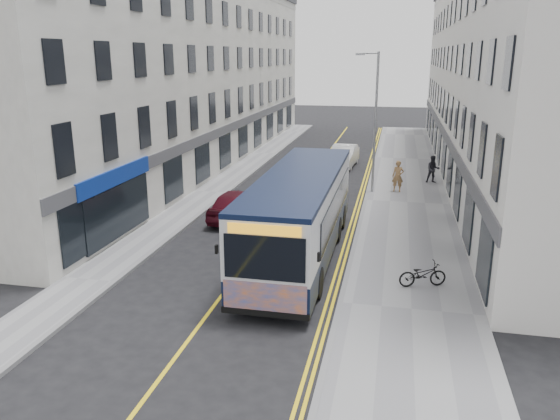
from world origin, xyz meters
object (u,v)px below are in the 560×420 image
at_px(city_bus, 300,212).
at_px(bicycle, 423,274).
at_px(car_maroon, 237,204).
at_px(car_white, 344,156).
at_px(streetlamp, 374,118).
at_px(pedestrian_near, 398,176).
at_px(pedestrian_far, 433,169).

xyz_separation_m(city_bus, bicycle, (4.67, -2.14, -1.33)).
distance_m(city_bus, car_maroon, 6.15).
bearing_deg(car_white, streetlamp, -68.45).
bearing_deg(city_bus, car_maroon, 130.87).
bearing_deg(city_bus, streetlamp, 78.83).
height_order(pedestrian_near, car_maroon, pedestrian_near).
relative_size(city_bus, bicycle, 7.12).
distance_m(streetlamp, pedestrian_near, 3.69).
xyz_separation_m(streetlamp, bicycle, (2.45, -13.35, -3.82)).
relative_size(city_bus, car_white, 2.52).
bearing_deg(car_white, pedestrian_near, -57.78).
bearing_deg(streetlamp, car_maroon, -132.87).
xyz_separation_m(city_bus, car_white, (-0.16, 18.80, -1.11)).
bearing_deg(pedestrian_near, streetlamp, -162.44).
height_order(streetlamp, pedestrian_far, streetlamp).
relative_size(pedestrian_near, car_white, 0.39).
xyz_separation_m(city_bus, car_maroon, (-3.96, 4.57, -1.12)).
relative_size(pedestrian_far, car_maroon, 0.38).
relative_size(pedestrian_far, car_white, 0.36).
distance_m(streetlamp, car_maroon, 9.76).
bearing_deg(pedestrian_far, car_white, 136.17).
distance_m(pedestrian_far, car_white, 7.50).
xyz_separation_m(city_bus, pedestrian_near, (3.72, 11.51, -0.85)).
distance_m(streetlamp, city_bus, 11.70).
distance_m(streetlamp, bicycle, 14.10).
xyz_separation_m(bicycle, pedestrian_near, (-0.95, 13.65, 0.47)).
relative_size(city_bus, pedestrian_near, 6.51).
bearing_deg(streetlamp, car_white, 107.36).
distance_m(bicycle, pedestrian_near, 13.69).
bearing_deg(bicycle, car_maroon, 33.35).
distance_m(city_bus, bicycle, 5.30).
xyz_separation_m(streetlamp, car_maroon, (-6.17, -6.65, -3.62)).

